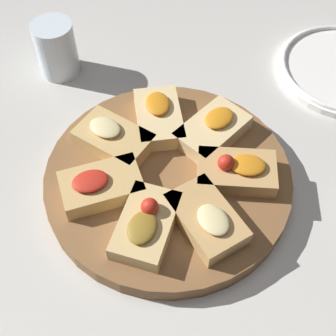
# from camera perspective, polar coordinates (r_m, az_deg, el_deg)

# --- Properties ---
(ground_plane) EXTENTS (3.00, 3.00, 0.00)m
(ground_plane) POSITION_cam_1_polar(r_m,az_deg,el_deg) (0.61, 0.00, -2.00)
(ground_plane) COLOR beige
(serving_board) EXTENTS (0.31, 0.31, 0.02)m
(serving_board) POSITION_cam_1_polar(r_m,az_deg,el_deg) (0.60, 0.00, -1.34)
(serving_board) COLOR brown
(serving_board) RESTS_ON ground_plane
(focaccia_slice_0) EXTENTS (0.11, 0.10, 0.03)m
(focaccia_slice_0) POSITION_cam_1_polar(r_m,az_deg,el_deg) (0.62, 5.49, 4.68)
(focaccia_slice_0) COLOR #E5C689
(focaccia_slice_0) RESTS_ON serving_board
(focaccia_slice_1) EXTENTS (0.11, 0.08, 0.03)m
(focaccia_slice_1) POSITION_cam_1_polar(r_m,az_deg,el_deg) (0.63, -1.12, 6.26)
(focaccia_slice_1) COLOR #E5C689
(focaccia_slice_1) RESTS_ON serving_board
(focaccia_slice_2) EXTENTS (0.09, 0.11, 0.03)m
(focaccia_slice_2) POSITION_cam_1_polar(r_m,az_deg,el_deg) (0.61, -6.72, 3.62)
(focaccia_slice_2) COLOR tan
(focaccia_slice_2) RESTS_ON serving_board
(focaccia_slice_3) EXTENTS (0.10, 0.11, 0.03)m
(focaccia_slice_3) POSITION_cam_1_polar(r_m,az_deg,el_deg) (0.57, -8.21, -2.11)
(focaccia_slice_3) COLOR tan
(focaccia_slice_3) RESTS_ON serving_board
(focaccia_slice_4) EXTENTS (0.10, 0.07, 0.04)m
(focaccia_slice_4) POSITION_cam_1_polar(r_m,az_deg,el_deg) (0.54, -2.69, -6.87)
(focaccia_slice_4) COLOR #DBB775
(focaccia_slice_4) RESTS_ON serving_board
(focaccia_slice_5) EXTENTS (0.11, 0.11, 0.03)m
(focaccia_slice_5) POSITION_cam_1_polar(r_m,az_deg,el_deg) (0.54, 4.74, -6.18)
(focaccia_slice_5) COLOR tan
(focaccia_slice_5) RESTS_ON serving_board
(focaccia_slice_6) EXTENTS (0.07, 0.10, 0.04)m
(focaccia_slice_6) POSITION_cam_1_polar(r_m,az_deg,el_deg) (0.58, 8.37, -0.35)
(focaccia_slice_6) COLOR tan
(focaccia_slice_6) RESTS_ON serving_board
(water_glass) EXTENTS (0.06, 0.06, 0.09)m
(water_glass) POSITION_cam_1_polar(r_m,az_deg,el_deg) (0.75, -13.47, 13.95)
(water_glass) COLOR silver
(water_glass) RESTS_ON ground_plane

